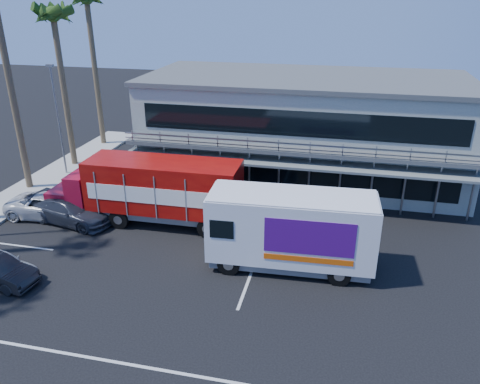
# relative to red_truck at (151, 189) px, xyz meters

# --- Properties ---
(ground) EXTENTS (120.00, 120.00, 0.00)m
(ground) POSITION_rel_red_truck_xyz_m (4.79, -5.14, -2.13)
(ground) COLOR black
(ground) RESTS_ON ground
(building) EXTENTS (22.40, 12.00, 7.30)m
(building) POSITION_rel_red_truck_xyz_m (7.79, 9.80, 1.53)
(building) COLOR #949B8E
(building) RESTS_ON ground
(curb_strip) EXTENTS (3.00, 32.00, 0.16)m
(curb_strip) POSITION_rel_red_truck_xyz_m (-10.21, 0.86, -2.05)
(curb_strip) COLOR #A5A399
(curb_strip) RESTS_ON ground
(palm_e) EXTENTS (2.80, 2.80, 12.25)m
(palm_e) POSITION_rel_red_truck_xyz_m (-9.91, 7.86, 8.44)
(palm_e) COLOR brown
(palm_e) RESTS_ON ground
(palm_f) EXTENTS (2.80, 2.80, 13.25)m
(palm_f) POSITION_rel_red_truck_xyz_m (-10.31, 13.36, 9.34)
(palm_f) COLOR brown
(palm_f) RESTS_ON ground
(light_pole_far) EXTENTS (0.50, 0.25, 8.09)m
(light_pole_far) POSITION_rel_red_truck_xyz_m (-9.41, 5.86, 2.37)
(light_pole_far) COLOR gray
(light_pole_far) RESTS_ON ground
(red_truck) EXTENTS (11.52, 2.92, 3.87)m
(red_truck) POSITION_rel_red_truck_xyz_m (0.00, 0.00, 0.00)
(red_truck) COLOR maroon
(red_truck) RESTS_ON ground
(white_van) EXTENTS (8.11, 3.11, 3.90)m
(white_van) POSITION_rel_red_truck_xyz_m (8.53, -3.14, -0.05)
(white_van) COLOR white
(white_van) RESTS_ON ground
(parked_car_a) EXTENTS (4.09, 2.26, 1.32)m
(parked_car_a) POSITION_rel_red_truck_xyz_m (-4.88, -7.14, -1.47)
(parked_car_a) COLOR #A0A4A7
(parked_car_a) RESTS_ON ground
(parked_car_c) EXTENTS (5.39, 2.76, 1.46)m
(parked_car_c) POSITION_rel_red_truck_xyz_m (-6.32, -0.74, -1.40)
(parked_car_c) COLOR silver
(parked_car_c) RESTS_ON ground
(parked_car_d) EXTENTS (5.58, 3.12, 1.53)m
(parked_car_d) POSITION_rel_red_truck_xyz_m (-4.71, -1.14, -1.36)
(parked_car_d) COLOR #2E323D
(parked_car_d) RESTS_ON ground
(parked_car_e) EXTENTS (4.29, 1.97, 1.43)m
(parked_car_e) POSITION_rel_red_truck_xyz_m (-4.71, 2.06, -1.41)
(parked_car_e) COLOR gray
(parked_car_e) RESTS_ON ground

